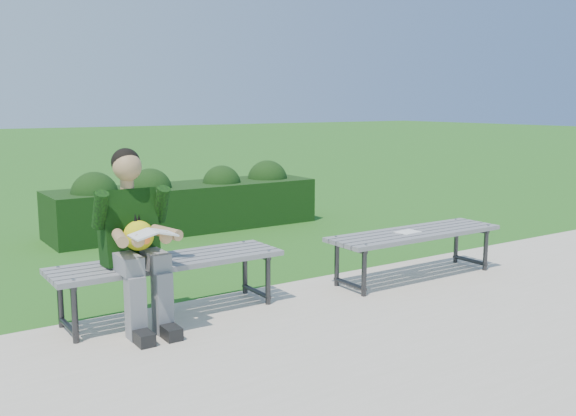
% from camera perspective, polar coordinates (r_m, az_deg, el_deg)
% --- Properties ---
extents(ground, '(80.00, 80.00, 0.00)m').
position_cam_1_polar(ground, '(5.75, -3.48, -7.45)').
color(ground, '#25791B').
rests_on(ground, ground).
extents(walkway, '(30.00, 3.50, 0.02)m').
position_cam_1_polar(walkway, '(4.40, 8.29, -12.76)').
color(walkway, beige).
rests_on(walkway, ground).
extents(hedge, '(3.55, 0.91, 0.85)m').
position_cam_1_polar(hedge, '(8.53, -8.99, 0.53)').
color(hedge, '#193D0F').
rests_on(hedge, ground).
extents(bench_left, '(1.80, 0.50, 0.46)m').
position_cam_1_polar(bench_left, '(5.05, -10.53, -5.08)').
color(bench_left, gray).
rests_on(bench_left, walkway).
extents(bench_right, '(1.80, 0.50, 0.46)m').
position_cam_1_polar(bench_right, '(6.14, 11.24, -2.53)').
color(bench_right, gray).
rests_on(bench_right, walkway).
extents(seated_boy, '(0.56, 0.76, 1.31)m').
position_cam_1_polar(seated_boy, '(4.80, -13.50, -2.29)').
color(seated_boy, gray).
rests_on(seated_boy, walkway).
extents(paper_sheet, '(0.23, 0.18, 0.01)m').
position_cam_1_polar(paper_sheet, '(6.06, 10.58, -2.11)').
color(paper_sheet, white).
rests_on(paper_sheet, bench_right).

